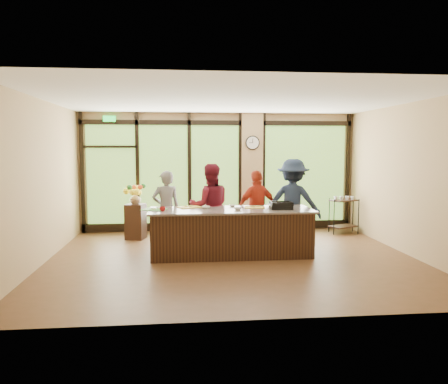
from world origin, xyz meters
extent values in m
plane|color=#4C321A|center=(0.00, 0.00, 0.00)|extent=(7.00, 7.00, 0.00)
plane|color=white|center=(0.00, 0.00, 3.00)|extent=(7.00, 7.00, 0.00)
plane|color=tan|center=(0.00, 3.00, 1.50)|extent=(7.00, 0.00, 7.00)
plane|color=tan|center=(-3.50, 0.00, 1.50)|extent=(0.00, 6.00, 6.00)
plane|color=tan|center=(3.50, 0.00, 1.50)|extent=(0.00, 6.00, 6.00)
cube|color=tan|center=(0.85, 2.94, 1.50)|extent=(0.55, 0.12, 3.00)
cube|color=black|center=(0.00, 2.95, 2.75)|extent=(6.90, 0.08, 0.12)
cube|color=black|center=(0.00, 2.95, 0.12)|extent=(6.90, 0.08, 0.20)
cube|color=#19D83F|center=(-2.70, 2.90, 2.83)|extent=(0.30, 0.04, 0.14)
cube|color=#3E6F26|center=(-2.70, 2.97, 1.45)|extent=(1.20, 0.02, 2.50)
cube|color=#3E6F26|center=(-1.40, 2.97, 1.45)|extent=(1.20, 0.02, 2.50)
cube|color=#3E6F26|center=(-0.10, 2.97, 1.45)|extent=(1.20, 0.02, 2.50)
cube|color=#3E6F26|center=(2.25, 2.97, 1.45)|extent=(2.10, 0.02, 2.50)
cube|color=black|center=(-3.40, 2.95, 1.50)|extent=(0.08, 0.08, 3.00)
cube|color=black|center=(-2.05, 2.95, 1.50)|extent=(0.08, 0.08, 3.00)
cube|color=black|center=(-0.75, 2.95, 1.50)|extent=(0.08, 0.08, 3.00)
cube|color=black|center=(0.55, 2.95, 1.50)|extent=(0.08, 0.08, 3.00)
cube|color=black|center=(1.15, 2.95, 1.50)|extent=(0.08, 0.08, 3.00)
cube|color=black|center=(3.40, 2.95, 1.50)|extent=(0.08, 0.08, 3.00)
cube|color=black|center=(0.00, 0.30, 0.44)|extent=(3.10, 1.00, 0.88)
cube|color=#6C6159|center=(0.00, 0.30, 0.90)|extent=(3.20, 1.10, 0.04)
cylinder|color=black|center=(0.85, 2.87, 2.25)|extent=(0.36, 0.04, 0.36)
cylinder|color=silver|center=(0.85, 2.85, 2.25)|extent=(0.31, 0.01, 0.31)
cube|color=black|center=(0.85, 2.85, 2.30)|extent=(0.01, 0.00, 0.11)
cube|color=black|center=(0.80, 2.85, 2.25)|extent=(0.09, 0.00, 0.01)
imported|color=slate|center=(-1.29, 1.15, 0.82)|extent=(0.67, 0.51, 1.64)
imported|color=maroon|center=(-0.37, 0.98, 0.90)|extent=(0.91, 0.73, 1.79)
imported|color=#AB301A|center=(0.67, 1.12, 0.82)|extent=(1.04, 0.69, 1.64)
imported|color=#1A253A|center=(1.45, 1.10, 0.94)|extent=(1.39, 1.11, 1.88)
cube|color=black|center=(0.98, 0.22, 0.96)|extent=(0.43, 0.34, 0.07)
imported|color=silver|center=(0.91, 0.30, 0.96)|extent=(0.37, 0.37, 0.09)
cube|color=#489636|center=(-1.50, 0.36, 0.93)|extent=(0.53, 0.47, 0.01)
cube|color=gold|center=(-0.80, 0.64, 0.93)|extent=(0.53, 0.47, 0.01)
cube|color=gold|center=(0.50, 0.48, 0.93)|extent=(0.44, 0.36, 0.01)
imported|color=white|center=(-0.49, 0.43, 0.95)|extent=(0.20, 0.20, 0.05)
imported|color=white|center=(0.12, 0.18, 0.94)|extent=(0.16, 0.16, 0.05)
imported|color=white|center=(0.08, 0.71, 0.94)|extent=(0.17, 0.17, 0.03)
imported|color=#9D0F10|center=(-1.33, 0.16, 0.96)|extent=(0.11, 0.11, 0.09)
cube|color=black|center=(-2.03, 2.08, 0.41)|extent=(0.50, 0.50, 0.82)
imported|color=#8C704C|center=(-2.03, 2.08, 0.95)|extent=(0.28, 0.28, 0.27)
cube|color=black|center=(3.05, 2.26, 0.17)|extent=(0.78, 0.63, 0.03)
cube|color=black|center=(3.05, 2.26, 0.82)|extent=(0.78, 0.63, 0.03)
cylinder|color=black|center=(2.74, 2.08, 0.44)|extent=(0.02, 0.02, 0.87)
cylinder|color=black|center=(3.36, 2.08, 0.44)|extent=(0.02, 0.02, 0.87)
cylinder|color=black|center=(2.74, 2.43, 0.44)|extent=(0.02, 0.02, 0.87)
cylinder|color=black|center=(3.36, 2.43, 0.44)|extent=(0.02, 0.02, 0.87)
imported|color=silver|center=(2.84, 2.26, 0.88)|extent=(0.13, 0.13, 0.09)
imported|color=silver|center=(2.99, 2.26, 0.88)|extent=(0.13, 0.13, 0.09)
imported|color=silver|center=(3.13, 2.26, 0.88)|extent=(0.13, 0.13, 0.09)
imported|color=silver|center=(3.27, 2.26, 0.88)|extent=(0.13, 0.13, 0.09)
camera|label=1|loc=(-0.99, -8.13, 2.11)|focal=35.00mm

